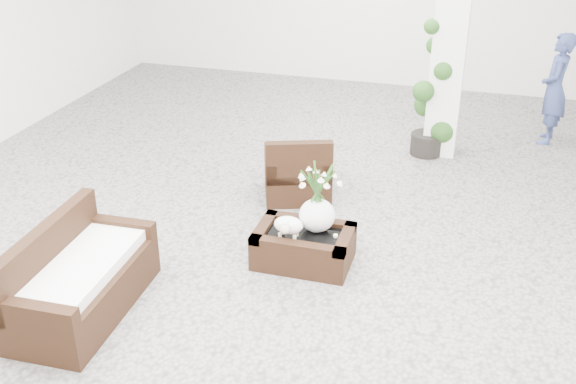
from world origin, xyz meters
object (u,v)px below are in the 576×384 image
(armchair, at_px, (297,164))
(coffee_table, at_px, (304,248))
(loveseat, at_px, (82,271))
(topiary, at_px, (432,90))

(armchair, bearing_deg, coffee_table, 88.34)
(coffee_table, relative_size, armchair, 1.17)
(loveseat, height_order, topiary, topiary)
(coffee_table, height_order, loveseat, loveseat)
(topiary, bearing_deg, loveseat, -119.55)
(loveseat, bearing_deg, topiary, -31.44)
(loveseat, xyz_separation_m, topiary, (2.40, 4.23, 0.47))
(loveseat, bearing_deg, armchair, -25.19)
(armchair, height_order, topiary, topiary)
(coffee_table, xyz_separation_m, loveseat, (-1.57, -1.26, 0.23))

